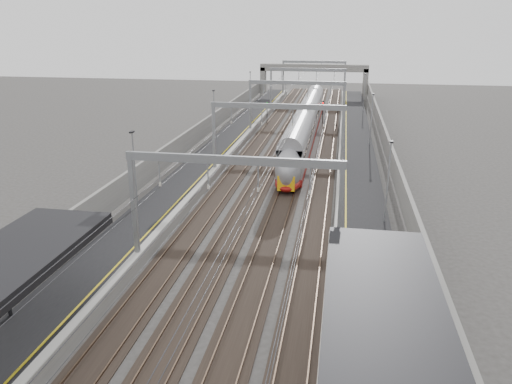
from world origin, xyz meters
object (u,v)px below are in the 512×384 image
at_px(overbridge, 314,72).
at_px(signal_green, 267,109).
at_px(train, 305,129).
at_px(bench, 359,377).

relative_size(overbridge, signal_green, 6.33).
distance_m(overbridge, train, 41.94).
distance_m(train, signal_green, 13.80).
relative_size(bench, signal_green, 0.55).
distance_m(bench, signal_green, 60.05).
bearing_deg(train, signal_green, 119.07).
height_order(overbridge, signal_green, overbridge).
height_order(bench, signal_green, signal_green).
height_order(overbridge, train, overbridge).
bearing_deg(bench, signal_green, 102.03).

